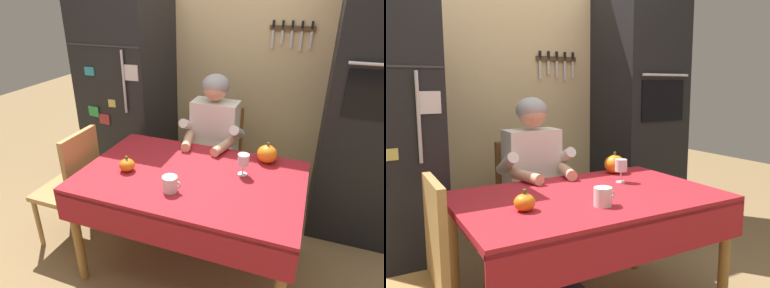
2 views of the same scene
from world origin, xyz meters
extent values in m
plane|color=#93754C|center=(0.00, 0.00, 0.00)|extent=(10.00, 10.00, 0.00)
cube|color=#D1B784|center=(0.05, 1.35, 1.30)|extent=(3.70, 0.10, 2.60)
cube|color=#4C3823|center=(0.42, 1.29, 1.54)|extent=(0.36, 0.02, 0.04)
cube|color=silver|center=(0.27, 1.28, 1.44)|extent=(0.02, 0.01, 0.14)
cube|color=black|center=(0.27, 1.28, 1.57)|extent=(0.02, 0.01, 0.06)
cube|color=silver|center=(0.34, 1.28, 1.46)|extent=(0.02, 0.01, 0.11)
cube|color=black|center=(0.34, 1.28, 1.57)|extent=(0.02, 0.01, 0.06)
cube|color=silver|center=(0.42, 1.28, 1.45)|extent=(0.02, 0.01, 0.13)
cube|color=black|center=(0.42, 1.28, 1.57)|extent=(0.02, 0.01, 0.06)
cube|color=silver|center=(0.49, 1.28, 1.44)|extent=(0.02, 0.01, 0.15)
cube|color=black|center=(0.49, 1.28, 1.57)|extent=(0.02, 0.01, 0.06)
cube|color=silver|center=(0.57, 1.28, 1.45)|extent=(0.02, 0.01, 0.13)
cube|color=black|center=(0.57, 1.28, 1.57)|extent=(0.02, 0.01, 0.06)
cube|color=black|center=(-0.95, 0.96, 0.90)|extent=(0.68, 0.68, 1.80)
cylinder|color=silver|center=(-0.76, 0.60, 1.15)|extent=(0.02, 0.02, 0.50)
cube|color=#333335|center=(-0.95, 0.62, 1.42)|extent=(0.67, 0.01, 0.01)
cube|color=teal|center=(-1.09, 0.61, 1.21)|extent=(0.09, 0.01, 0.07)
cube|color=#E5D666|center=(-0.91, 0.61, 0.96)|extent=(0.06, 0.02, 0.06)
cube|color=green|center=(-1.10, 0.61, 0.86)|extent=(0.11, 0.02, 0.09)
cube|color=silver|center=(-0.70, 0.61, 1.23)|extent=(0.11, 0.02, 0.12)
cube|color=#B73338|center=(-1.00, 0.61, 0.80)|extent=(0.10, 0.01, 0.09)
cube|color=black|center=(1.05, 1.00, 1.05)|extent=(0.60, 0.60, 2.10)
cube|color=black|center=(1.05, 0.70, 1.20)|extent=(0.42, 0.01, 0.32)
cylinder|color=#9E6B33|center=(-0.64, -0.29, 0.35)|extent=(0.06, 0.06, 0.70)
cylinder|color=#9E6B33|center=(-0.64, 0.49, 0.35)|extent=(0.06, 0.06, 0.70)
cylinder|color=#9E6B33|center=(0.64, 0.49, 0.35)|extent=(0.06, 0.06, 0.70)
cube|color=#A81E28|center=(0.00, 0.10, 0.72)|extent=(1.40, 0.90, 0.04)
cube|color=#A81E28|center=(0.00, -0.34, 0.62)|extent=(1.40, 0.01, 0.20)
cube|color=brown|center=(-0.05, 0.79, 0.43)|extent=(0.40, 0.40, 0.04)
cube|color=brown|center=(-0.05, 0.97, 0.69)|extent=(0.36, 0.04, 0.48)
cylinder|color=brown|center=(-0.22, 0.62, 0.21)|extent=(0.04, 0.04, 0.41)
cylinder|color=brown|center=(-0.22, 0.96, 0.21)|extent=(0.04, 0.04, 0.41)
cylinder|color=brown|center=(0.12, 0.62, 0.21)|extent=(0.04, 0.04, 0.41)
cylinder|color=brown|center=(0.12, 0.96, 0.21)|extent=(0.04, 0.04, 0.41)
cube|color=#38384C|center=(-0.15, 0.41, 0.04)|extent=(0.10, 0.22, 0.08)
cube|color=#38384C|center=(0.05, 0.41, 0.04)|extent=(0.10, 0.22, 0.08)
cylinder|color=#38384C|center=(-0.15, 0.47, 0.23)|extent=(0.09, 0.09, 0.38)
cylinder|color=#38384C|center=(0.05, 0.47, 0.23)|extent=(0.09, 0.09, 0.38)
cube|color=#38384C|center=(-0.14, 0.63, 0.50)|extent=(0.12, 0.40, 0.11)
cube|color=#38384C|center=(0.04, 0.63, 0.50)|extent=(0.12, 0.40, 0.11)
cube|color=white|center=(-0.05, 0.75, 0.79)|extent=(0.36, 0.20, 0.48)
cylinder|color=white|center=(-0.25, 0.68, 0.83)|extent=(0.07, 0.26, 0.18)
cylinder|color=white|center=(0.15, 0.68, 0.83)|extent=(0.07, 0.26, 0.18)
cylinder|color=#D8A884|center=(-0.19, 0.51, 0.78)|extent=(0.13, 0.27, 0.07)
cylinder|color=#D8A884|center=(0.09, 0.51, 0.78)|extent=(0.13, 0.27, 0.07)
sphere|color=#D8A884|center=(-0.05, 0.73, 1.14)|extent=(0.19, 0.19, 0.19)
ellipsoid|color=#99999E|center=(-0.05, 0.74, 1.16)|extent=(0.21, 0.21, 0.17)
cube|color=tan|center=(-0.98, 0.03, 0.43)|extent=(0.40, 0.40, 0.04)
cube|color=tan|center=(-0.80, 0.03, 0.69)|extent=(0.04, 0.36, 0.48)
cylinder|color=tan|center=(-1.15, 0.20, 0.21)|extent=(0.04, 0.04, 0.41)
cylinder|color=tan|center=(-0.81, 0.20, 0.21)|extent=(0.04, 0.04, 0.41)
cylinder|color=tan|center=(-1.15, -0.14, 0.21)|extent=(0.04, 0.04, 0.41)
cylinder|color=tan|center=(-0.81, -0.14, 0.21)|extent=(0.04, 0.04, 0.41)
cylinder|color=white|center=(-0.05, -0.12, 0.79)|extent=(0.09, 0.09, 0.09)
torus|color=white|center=(0.00, -0.12, 0.79)|extent=(0.05, 0.01, 0.05)
cylinder|color=white|center=(0.30, 0.22, 0.74)|extent=(0.06, 0.06, 0.01)
cylinder|color=white|center=(0.30, 0.22, 0.78)|extent=(0.01, 0.01, 0.06)
cylinder|color=white|center=(0.30, 0.22, 0.85)|extent=(0.07, 0.07, 0.07)
ellipsoid|color=orange|center=(-0.40, 0.00, 0.78)|extent=(0.10, 0.10, 0.08)
cylinder|color=#4C6023|center=(-0.40, 0.00, 0.83)|extent=(0.02, 0.02, 0.02)
ellipsoid|color=orange|center=(0.42, 0.45, 0.80)|extent=(0.14, 0.14, 0.12)
cylinder|color=#4C6023|center=(0.42, 0.45, 0.87)|extent=(0.02, 0.02, 0.02)
camera|label=1|loc=(0.65, -1.58, 1.79)|focal=30.57mm
camera|label=2|loc=(-1.07, -1.66, 1.32)|focal=36.80mm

